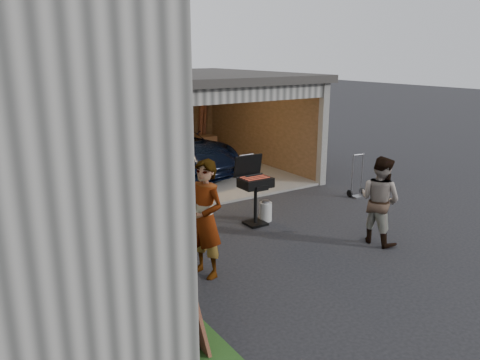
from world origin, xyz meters
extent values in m
plane|color=black|center=(0.00, 0.00, 0.00)|extent=(80.00, 80.00, 0.00)
cube|color=#193814|center=(-2.25, -1.00, 0.03)|extent=(0.50, 8.00, 0.06)
cube|color=#605E59|center=(0.75, 6.50, 0.03)|extent=(6.50, 6.00, 0.06)
cube|color=#44351F|center=(0.75, 9.43, 1.35)|extent=(6.50, 0.15, 2.70)
cube|color=#44351F|center=(3.92, 6.50, 1.35)|extent=(0.15, 6.00, 2.70)
cube|color=#44351F|center=(-2.42, 6.50, 1.35)|extent=(0.15, 6.00, 2.70)
cube|color=#2D2B28|center=(0.75, 6.50, 2.80)|extent=(6.80, 6.30, 0.20)
cube|color=#474744|center=(0.75, 3.58, 2.52)|extent=(6.50, 0.16, 0.36)
cube|color=silver|center=(0.75, 4.80, 2.62)|extent=(6.00, 2.40, 0.06)
cube|color=#474744|center=(3.90, 3.55, 1.35)|extent=(0.20, 0.18, 2.70)
cube|color=brown|center=(-1.80, 8.70, 0.31)|extent=(0.60, 0.50, 0.50)
cube|color=brown|center=(-1.80, 8.70, 0.79)|extent=(0.50, 0.45, 0.45)
cube|color=brown|center=(3.20, 8.60, 0.36)|extent=(0.55, 0.50, 0.60)
cube|color=#502A1B|center=(3.38, 9.20, 1.20)|extent=(0.24, 0.43, 2.20)
imported|color=black|center=(0.97, 6.90, 0.68)|extent=(3.07, 5.18, 1.35)
imported|color=silver|center=(-1.27, 0.57, 0.94)|extent=(0.62, 0.78, 1.89)
imported|color=#4F221F|center=(2.06, 0.00, 0.82)|extent=(0.72, 0.88, 1.65)
cube|color=black|center=(0.67, 2.00, 0.02)|extent=(0.41, 0.41, 0.05)
cylinder|color=black|center=(0.67, 2.00, 0.44)|extent=(0.07, 0.07, 0.81)
cube|color=black|center=(0.67, 2.00, 0.90)|extent=(0.64, 0.45, 0.19)
cube|color=#59595B|center=(0.67, 2.00, 0.98)|extent=(0.58, 0.39, 0.01)
cube|color=black|center=(0.67, 2.28, 1.20)|extent=(0.64, 0.12, 0.45)
cylinder|color=#BABBB6|center=(0.99, 2.07, 0.20)|extent=(0.31, 0.31, 0.40)
cube|color=#502A1B|center=(-2.40, -0.94, 0.50)|extent=(0.25, 0.91, 1.00)
cube|color=slate|center=(3.90, 2.16, 0.02)|extent=(0.37, 0.26, 0.04)
cylinder|color=black|center=(3.72, 2.30, 0.09)|extent=(0.06, 0.18, 0.18)
cylinder|color=black|center=(4.11, 2.25, 0.09)|extent=(0.06, 0.18, 0.18)
cylinder|color=slate|center=(3.77, 2.29, 0.55)|extent=(0.03, 0.03, 1.05)
cylinder|color=slate|center=(4.06, 2.26, 0.55)|extent=(0.03, 0.03, 1.05)
cylinder|color=slate|center=(3.91, 2.28, 1.05)|extent=(0.30, 0.07, 0.03)
camera|label=1|loc=(-4.55, -5.48, 3.45)|focal=35.00mm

